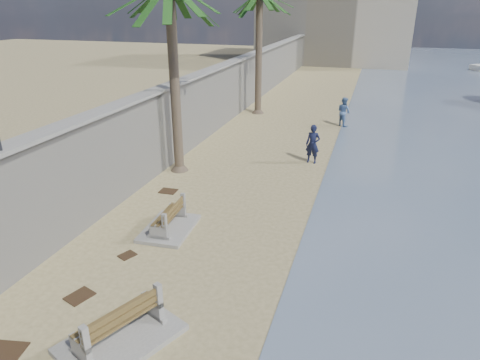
# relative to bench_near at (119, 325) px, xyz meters

# --- Properties ---
(ground_plane) EXTENTS (140.00, 140.00, 0.00)m
(ground_plane) POSITION_rel_bench_near_xyz_m (1.07, 0.04, -0.46)
(ground_plane) COLOR tan
(seawall) EXTENTS (0.45, 70.00, 3.50)m
(seawall) POSITION_rel_bench_near_xyz_m (-4.13, 20.04, 1.29)
(seawall) COLOR gray
(seawall) RESTS_ON ground_plane
(wall_cap) EXTENTS (0.80, 70.00, 0.12)m
(wall_cap) POSITION_rel_bench_near_xyz_m (-4.13, 20.04, 3.09)
(wall_cap) COLOR gray
(wall_cap) RESTS_ON seawall
(end_building) EXTENTS (18.00, 12.00, 14.00)m
(end_building) POSITION_rel_bench_near_xyz_m (-0.93, 52.04, 6.54)
(end_building) COLOR #B7AA93
(end_building) RESTS_ON ground_plane
(bench_near) EXTENTS (2.59, 3.00, 1.05)m
(bench_near) POSITION_rel_bench_near_xyz_m (0.00, 0.00, 0.00)
(bench_near) COLOR gray
(bench_near) RESTS_ON ground_plane
(bench_far) EXTENTS (1.61, 2.27, 0.91)m
(bench_far) POSITION_rel_bench_near_xyz_m (-1.24, 4.95, -0.06)
(bench_far) COLOR gray
(bench_far) RESTS_ON ground_plane
(streetlight) EXTENTS (0.28, 0.28, 5.12)m
(streetlight) POSITION_rel_bench_near_xyz_m (-4.03, 12.04, 6.18)
(streetlight) COLOR #2D2D33
(streetlight) RESTS_ON wall_cap
(person_a) EXTENTS (0.80, 0.59, 2.08)m
(person_a) POSITION_rel_bench_near_xyz_m (2.30, 12.89, 0.58)
(person_a) COLOR #121733
(person_a) RESTS_ON ground_plane
(person_b) EXTENTS (1.18, 1.17, 1.95)m
(person_b) POSITION_rel_bench_near_xyz_m (3.11, 20.09, 0.51)
(person_b) COLOR #5070A5
(person_b) RESTS_ON ground_plane
(debris_a) EXTENTS (1.04, 0.89, 0.03)m
(debris_a) POSITION_rel_bench_near_xyz_m (-2.28, -1.10, -0.45)
(debris_a) COLOR #382616
(debris_a) RESTS_ON ground_plane
(debris_b) EXTENTS (0.71, 0.79, 0.03)m
(debris_b) POSITION_rel_bench_near_xyz_m (-1.89, 1.06, -0.45)
(debris_b) COLOR #382616
(debris_b) RESTS_ON ground_plane
(debris_c) EXTENTS (0.68, 0.56, 0.03)m
(debris_c) POSITION_rel_bench_near_xyz_m (-2.69, 7.79, -0.45)
(debris_c) COLOR #382616
(debris_c) RESTS_ON ground_plane
(debris_d) EXTENTS (0.54, 0.59, 0.03)m
(debris_d) POSITION_rel_bench_near_xyz_m (-1.74, 3.13, -0.45)
(debris_d) COLOR #382616
(debris_d) RESTS_ON ground_plane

